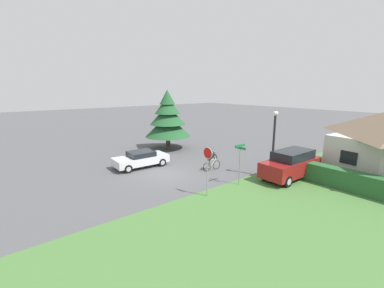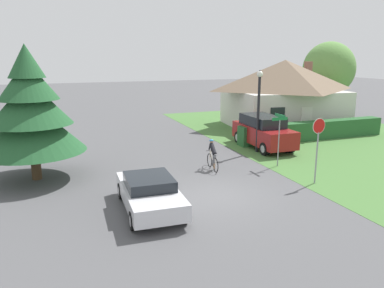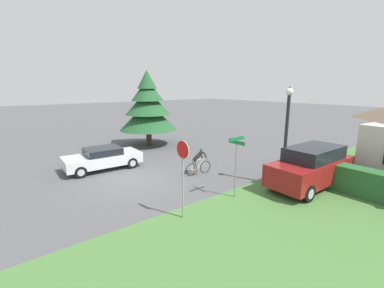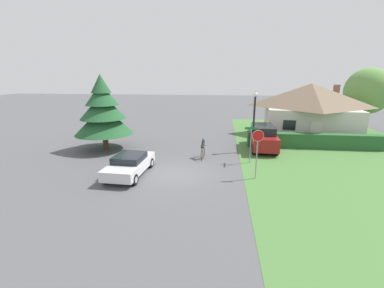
{
  "view_description": "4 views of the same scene",
  "coord_description": "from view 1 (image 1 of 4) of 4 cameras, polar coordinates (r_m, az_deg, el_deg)",
  "views": [
    {
      "loc": [
        15.36,
        -9.88,
        6.28
      ],
      "look_at": [
        -0.68,
        3.07,
        1.8
      ],
      "focal_mm": 24.0,
      "sensor_mm": 36.0,
      "label": 1
    },
    {
      "loc": [
        -6.03,
        -13.31,
        5.65
      ],
      "look_at": [
        -0.18,
        2.27,
        1.7
      ],
      "focal_mm": 35.0,
      "sensor_mm": 36.0,
      "label": 2
    },
    {
      "loc": [
        11.98,
        -5.43,
        4.82
      ],
      "look_at": [
        1.1,
        3.15,
        1.74
      ],
      "focal_mm": 24.0,
      "sensor_mm": 36.0,
      "label": 3
    },
    {
      "loc": [
        2.73,
        -15.02,
        5.99
      ],
      "look_at": [
        0.85,
        0.8,
        1.77
      ],
      "focal_mm": 24.0,
      "sensor_mm": 36.0,
      "label": 4
    }
  ],
  "objects": [
    {
      "name": "cyclist",
      "position": [
        20.08,
        4.4,
        -3.84
      ],
      "size": [
        0.44,
        1.68,
        1.53
      ],
      "rotation": [
        0.0,
        0.0,
        1.49
      ],
      "color": "black",
      "rests_on": "ground"
    },
    {
      "name": "parked_suv_right",
      "position": [
        19.56,
        21.13,
        -4.23
      ],
      "size": [
        2.09,
        4.98,
        2.0
      ],
      "rotation": [
        0.0,
        0.0,
        1.55
      ],
      "color": "maroon",
      "rests_on": "ground"
    },
    {
      "name": "street_lamp",
      "position": [
        18.84,
        17.75,
        1.54
      ],
      "size": [
        0.35,
        0.35,
        4.86
      ],
      "color": "black",
      "rests_on": "ground"
    },
    {
      "name": "ground_plane",
      "position": [
        19.31,
        -5.87,
        -6.79
      ],
      "size": [
        140.0,
        140.0,
        0.0
      ],
      "primitive_type": "plane",
      "color": "#515154"
    },
    {
      "name": "grass_verge_right",
      "position": [
        15.57,
        35.42,
        -13.92
      ],
      "size": [
        16.0,
        36.0,
        0.01
      ],
      "primitive_type": "cube",
      "color": "#477538",
      "rests_on": "ground"
    },
    {
      "name": "sedan_left_lane",
      "position": [
        21.29,
        -11.27,
        -3.25
      ],
      "size": [
        2.1,
        4.42,
        1.3
      ],
      "rotation": [
        0.0,
        0.0,
        1.53
      ],
      "color": "silver",
      "rests_on": "ground"
    },
    {
      "name": "hedge_row",
      "position": [
        18.73,
        34.07,
        -7.49
      ],
      "size": [
        11.19,
        0.9,
        1.26
      ],
      "primitive_type": "cube",
      "color": "#285B2D",
      "rests_on": "ground"
    },
    {
      "name": "stop_sign",
      "position": [
        14.9,
        3.49,
        -4.11
      ],
      "size": [
        0.68,
        0.07,
        2.99
      ],
      "rotation": [
        0.0,
        0.0,
        3.21
      ],
      "color": "gray",
      "rests_on": "ground"
    },
    {
      "name": "street_name_sign",
      "position": [
        17.03,
        10.61,
        -2.87
      ],
      "size": [
        0.9,
        0.9,
        2.75
      ],
      "color": "gray",
      "rests_on": "ground"
    },
    {
      "name": "conifer_tall_near",
      "position": [
        26.95,
        -5.43,
        5.64
      ],
      "size": [
        4.69,
        4.69,
        6.17
      ],
      "color": "#4C3823",
      "rests_on": "ground"
    }
  ]
}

